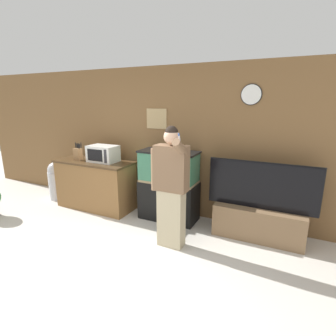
% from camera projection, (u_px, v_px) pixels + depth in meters
% --- Properties ---
extents(ground_plane, '(18.00, 18.00, 0.00)m').
position_uv_depth(ground_plane, '(76.00, 297.00, 2.78)').
color(ground_plane, beige).
extents(wall_back_paneled, '(10.00, 0.08, 2.60)m').
position_uv_depth(wall_back_paneled, '(175.00, 142.00, 4.64)').
color(wall_back_paneled, brown).
rests_on(wall_back_paneled, ground_plane).
extents(counter_island, '(1.53, 0.63, 0.92)m').
position_uv_depth(counter_island, '(96.00, 184.00, 5.02)').
color(counter_island, brown).
rests_on(counter_island, ground_plane).
extents(microwave, '(0.53, 0.36, 0.30)m').
position_uv_depth(microwave, '(103.00, 154.00, 4.82)').
color(microwave, white).
rests_on(microwave, counter_island).
extents(knife_block, '(0.13, 0.12, 0.33)m').
position_uv_depth(knife_block, '(78.00, 154.00, 4.97)').
color(knife_block, olive).
rests_on(knife_block, counter_island).
extents(aquarium_on_stand, '(0.99, 0.47, 1.21)m').
position_uv_depth(aquarium_on_stand, '(169.00, 186.00, 4.49)').
color(aquarium_on_stand, black).
rests_on(aquarium_on_stand, ground_plane).
extents(tv_on_stand, '(1.56, 0.40, 1.18)m').
position_uv_depth(tv_on_stand, '(259.00, 216.00, 3.89)').
color(tv_on_stand, brown).
rests_on(tv_on_stand, ground_plane).
extents(person_standing, '(0.54, 0.41, 1.71)m').
position_uv_depth(person_standing, '(171.00, 186.00, 3.57)').
color(person_standing, '#BCAD89').
rests_on(person_standing, ground_plane).
extents(trash_bin, '(0.34, 0.34, 0.79)m').
position_uv_depth(trash_bin, '(57.00, 180.00, 5.48)').
color(trash_bin, '#B7B7BC').
rests_on(trash_bin, ground_plane).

